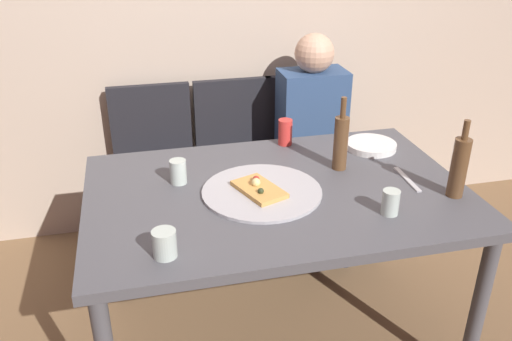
{
  "coord_description": "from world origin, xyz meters",
  "views": [
    {
      "loc": [
        -0.51,
        -1.8,
        1.75
      ],
      "look_at": [
        -0.07,
        0.09,
        0.8
      ],
      "focal_mm": 37.54,
      "sensor_mm": 36.0,
      "label": 1
    }
  ],
  "objects_px": {
    "tumbler_near": "(178,172)",
    "plate_stack": "(371,145)",
    "dining_table": "(277,205)",
    "pizza_tray": "(262,192)",
    "tumbler_far": "(390,202)",
    "wine_glass": "(165,244)",
    "wine_bottle": "(341,142)",
    "chair_right": "(306,145)",
    "soda_can": "(285,132)",
    "chair_middle": "(238,152)",
    "beer_bottle": "(459,166)",
    "guest_in_sweater": "(316,134)",
    "chair_left": "(155,160)",
    "table_knife": "(407,179)",
    "pizza_slice_last": "(259,188)"
  },
  "relations": [
    {
      "from": "tumbler_near",
      "to": "chair_right",
      "type": "relative_size",
      "value": 0.11
    },
    {
      "from": "dining_table",
      "to": "pizza_tray",
      "type": "bearing_deg",
      "value": -167.33
    },
    {
      "from": "wine_bottle",
      "to": "beer_bottle",
      "type": "bearing_deg",
      "value": -43.52
    },
    {
      "from": "soda_can",
      "to": "chair_middle",
      "type": "xyz_separation_m",
      "value": [
        -0.14,
        0.47,
        -0.29
      ]
    },
    {
      "from": "pizza_tray",
      "to": "chair_right",
      "type": "distance_m",
      "value": 1.06
    },
    {
      "from": "wine_glass",
      "to": "chair_middle",
      "type": "relative_size",
      "value": 0.1
    },
    {
      "from": "plate_stack",
      "to": "wine_bottle",
      "type": "bearing_deg",
      "value": -143.59
    },
    {
      "from": "tumbler_far",
      "to": "wine_glass",
      "type": "xyz_separation_m",
      "value": [
        -0.82,
        -0.08,
        -0.0
      ]
    },
    {
      "from": "wine_bottle",
      "to": "soda_can",
      "type": "bearing_deg",
      "value": 116.81
    },
    {
      "from": "plate_stack",
      "to": "guest_in_sweater",
      "type": "relative_size",
      "value": 0.2
    },
    {
      "from": "tumbler_far",
      "to": "plate_stack",
      "type": "xyz_separation_m",
      "value": [
        0.18,
        0.56,
        -0.03
      ]
    },
    {
      "from": "chair_left",
      "to": "pizza_tray",
      "type": "bearing_deg",
      "value": 112.4
    },
    {
      "from": "wine_glass",
      "to": "chair_middle",
      "type": "height_order",
      "value": "chair_middle"
    },
    {
      "from": "dining_table",
      "to": "tumbler_near",
      "type": "relative_size",
      "value": 15.06
    },
    {
      "from": "wine_bottle",
      "to": "plate_stack",
      "type": "relative_size",
      "value": 1.38
    },
    {
      "from": "plate_stack",
      "to": "chair_left",
      "type": "distance_m",
      "value": 1.17
    },
    {
      "from": "guest_in_sweater",
      "to": "tumbler_near",
      "type": "bearing_deg",
      "value": 36.69
    },
    {
      "from": "chair_middle",
      "to": "tumbler_near",
      "type": "bearing_deg",
      "value": 62.22
    },
    {
      "from": "tumbler_near",
      "to": "plate_stack",
      "type": "distance_m",
      "value": 0.92
    },
    {
      "from": "beer_bottle",
      "to": "wine_bottle",
      "type": "bearing_deg",
      "value": 136.48
    },
    {
      "from": "soda_can",
      "to": "guest_in_sweater",
      "type": "xyz_separation_m",
      "value": [
        0.27,
        0.32,
        -0.16
      ]
    },
    {
      "from": "plate_stack",
      "to": "chair_left",
      "type": "bearing_deg",
      "value": 147.98
    },
    {
      "from": "table_knife",
      "to": "tumbler_near",
      "type": "bearing_deg",
      "value": 80.25
    },
    {
      "from": "chair_middle",
      "to": "tumbler_far",
      "type": "bearing_deg",
      "value": 105.74
    },
    {
      "from": "tumbler_far",
      "to": "wine_glass",
      "type": "bearing_deg",
      "value": -174.54
    },
    {
      "from": "tumbler_far",
      "to": "plate_stack",
      "type": "distance_m",
      "value": 0.59
    },
    {
      "from": "wine_bottle",
      "to": "tumbler_far",
      "type": "distance_m",
      "value": 0.41
    },
    {
      "from": "beer_bottle",
      "to": "chair_left",
      "type": "distance_m",
      "value": 1.6
    },
    {
      "from": "beer_bottle",
      "to": "chair_middle",
      "type": "height_order",
      "value": "beer_bottle"
    },
    {
      "from": "pizza_tray",
      "to": "wine_glass",
      "type": "relative_size",
      "value": 5.07
    },
    {
      "from": "wine_glass",
      "to": "chair_left",
      "type": "xyz_separation_m",
      "value": [
        0.03,
        1.25,
        -0.28
      ]
    },
    {
      "from": "beer_bottle",
      "to": "guest_in_sweater",
      "type": "bearing_deg",
      "value": 103.62
    },
    {
      "from": "wine_bottle",
      "to": "tumbler_near",
      "type": "height_order",
      "value": "wine_bottle"
    },
    {
      "from": "tumbler_near",
      "to": "tumbler_far",
      "type": "relative_size",
      "value": 1.06
    },
    {
      "from": "wine_bottle",
      "to": "chair_right",
      "type": "height_order",
      "value": "wine_bottle"
    },
    {
      "from": "chair_right",
      "to": "beer_bottle",
      "type": "bearing_deg",
      "value": 101.8
    },
    {
      "from": "pizza_slice_last",
      "to": "chair_middle",
      "type": "height_order",
      "value": "chair_middle"
    },
    {
      "from": "dining_table",
      "to": "guest_in_sweater",
      "type": "xyz_separation_m",
      "value": [
        0.43,
        0.74,
        -0.03
      ]
    },
    {
      "from": "dining_table",
      "to": "plate_stack",
      "type": "xyz_separation_m",
      "value": [
        0.53,
        0.29,
        0.09
      ]
    },
    {
      "from": "plate_stack",
      "to": "guest_in_sweater",
      "type": "bearing_deg",
      "value": 102.86
    },
    {
      "from": "beer_bottle",
      "to": "chair_middle",
      "type": "relative_size",
      "value": 0.35
    },
    {
      "from": "beer_bottle",
      "to": "soda_can",
      "type": "xyz_separation_m",
      "value": [
        -0.5,
        0.63,
        -0.06
      ]
    },
    {
      "from": "table_knife",
      "to": "chair_right",
      "type": "distance_m",
      "value": 0.98
    },
    {
      "from": "wine_glass",
      "to": "chair_right",
      "type": "bearing_deg",
      "value": 54.34
    },
    {
      "from": "soda_can",
      "to": "chair_right",
      "type": "bearing_deg",
      "value": 59.92
    },
    {
      "from": "pizza_tray",
      "to": "wine_glass",
      "type": "bearing_deg",
      "value": -139.98
    },
    {
      "from": "pizza_tray",
      "to": "wine_bottle",
      "type": "height_order",
      "value": "wine_bottle"
    },
    {
      "from": "chair_left",
      "to": "tumbler_near",
      "type": "bearing_deg",
      "value": 95.14
    },
    {
      "from": "wine_glass",
      "to": "soda_can",
      "type": "bearing_deg",
      "value": 51.32
    },
    {
      "from": "dining_table",
      "to": "plate_stack",
      "type": "distance_m",
      "value": 0.61
    }
  ]
}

